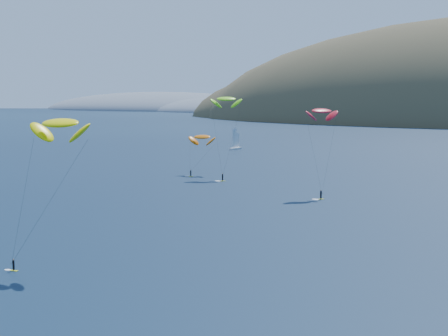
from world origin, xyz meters
name	(u,v)px	position (x,y,z in m)	size (l,w,h in m)	color
headland	(176,112)	(-445.26, 750.08, -3.36)	(460.00, 250.00, 60.00)	slate
sailboat	(236,147)	(-71.26, 208.36, 0.90)	(8.59, 7.39, 10.50)	silver
kitesurfer_1	(202,137)	(-42.67, 129.39, 11.33)	(8.61, 9.40, 13.70)	yellow
kitesurfer_2	(60,123)	(-10.88, 33.49, 20.35)	(9.63, 10.29, 22.90)	yellow
kitesurfer_3	(226,99)	(-33.93, 128.56, 22.86)	(9.85, 14.82, 25.37)	yellow
kitesurfer_9	(322,111)	(2.08, 109.60, 20.28)	(8.16, 12.02, 22.60)	yellow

